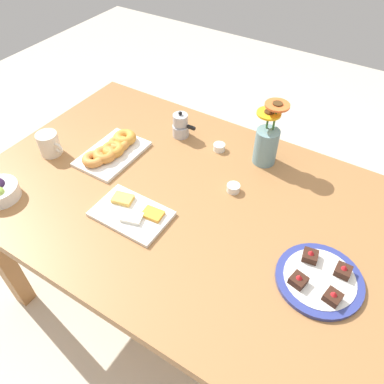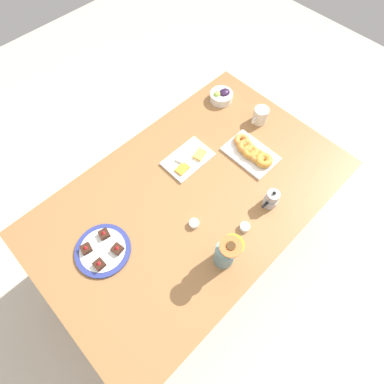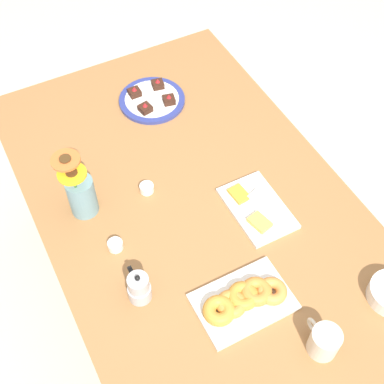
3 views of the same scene
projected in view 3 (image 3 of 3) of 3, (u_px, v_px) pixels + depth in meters
name	position (u px, v px, depth m)	size (l,w,h in m)	color
ground_plane	(192.00, 297.00, 2.39)	(6.00, 6.00, 0.00)	beige
dining_table	(192.00, 214.00, 1.87)	(1.60, 1.00, 0.74)	#9E6B3D
coffee_mug	(324.00, 341.00, 1.45)	(0.12, 0.08, 0.09)	silver
cheese_platter	(257.00, 208.00, 1.77)	(0.26, 0.17, 0.03)	white
croissant_platter	(243.00, 300.00, 1.55)	(0.19, 0.29, 0.05)	white
jam_cup_honey	(115.00, 245.00, 1.67)	(0.05, 0.05, 0.03)	white
jam_cup_berry	(147.00, 188.00, 1.81)	(0.05, 0.05, 0.03)	white
dessert_plate	(152.00, 100.00, 2.08)	(0.26, 0.26, 0.05)	navy
flower_vase	(81.00, 193.00, 1.70)	(0.11, 0.11, 0.26)	#6B939E
moka_pot	(139.00, 288.00, 1.54)	(0.11, 0.07, 0.12)	#B7B7BC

